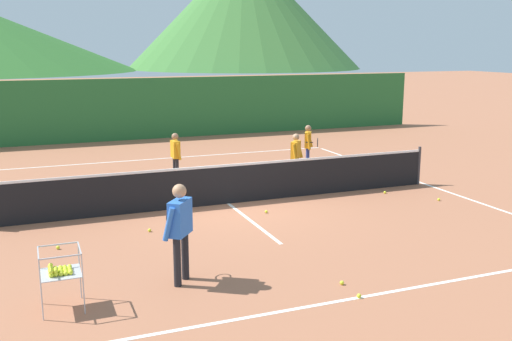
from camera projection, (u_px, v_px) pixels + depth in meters
The scene contains 20 objects.
ground_plane at pixel (228, 204), 14.05m from camera, with size 120.00×120.00×0.00m, color #A86647.
line_baseline_near at pixel (353, 299), 8.76m from camera, with size 11.45×0.08×0.01m, color white.
line_baseline_far at pixel (169, 158), 19.77m from camera, with size 11.45×0.08×0.01m, color white.
line_sideline_east at pixel (424, 183), 16.10m from camera, with size 0.08×12.11×0.01m, color white.
line_service_center at pixel (228, 204), 14.05m from camera, with size 0.08×6.34×0.01m, color white.
tennis_net at pixel (228, 184), 13.95m from camera, with size 11.14×0.08×1.05m.
instructor at pixel (180, 224), 9.18m from camera, with size 0.57×0.80×1.63m.
student_0 at pixel (176, 153), 16.20m from camera, with size 0.24×0.54×1.38m.
student_1 at pixel (296, 153), 16.12m from camera, with size 0.49×0.50×1.37m.
student_2 at pixel (308, 143), 17.82m from camera, with size 0.44×0.73×1.37m.
ball_cart at pixel (59, 271), 8.30m from camera, with size 0.58×0.58×0.90m.
tennis_ball_0 at pixel (439, 199), 14.31m from camera, with size 0.07×0.07×0.07m, color yellow.
tennis_ball_1 at pixel (150, 230), 11.91m from camera, with size 0.07×0.07×0.07m, color yellow.
tennis_ball_2 at pixel (359, 296), 8.78m from camera, with size 0.07×0.07×0.07m, color yellow.
tennis_ball_3 at pixel (58, 248), 10.89m from camera, with size 0.07×0.07×0.07m, color yellow.
tennis_ball_4 at pixel (385, 192), 15.01m from camera, with size 0.07×0.07×0.07m, color yellow.
tennis_ball_5 at pixel (266, 212), 13.26m from camera, with size 0.07×0.07×0.07m, color yellow.
tennis_ball_7 at pixel (342, 283), 9.27m from camera, with size 0.07×0.07×0.07m, color yellow.
windscreen_fence at pixel (143, 109), 23.55m from camera, with size 25.18×0.08×2.48m, color #286B33.
hill_0 at pixel (244, 9), 98.36m from camera, with size 39.65×39.65×19.90m, color #427A38.
Camera 1 is at (-4.34, -12.88, 3.73)m, focal length 40.75 mm.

